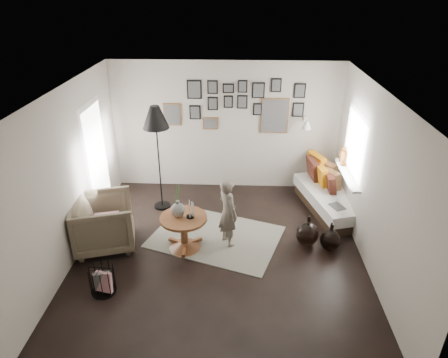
{
  "coord_description": "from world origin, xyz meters",
  "views": [
    {
      "loc": [
        0.3,
        -5.14,
        3.95
      ],
      "look_at": [
        0.05,
        0.5,
        1.1
      ],
      "focal_mm": 32.0,
      "sensor_mm": 36.0,
      "label": 1
    }
  ],
  "objects_px": {
    "demijohn_small": "(330,240)",
    "child": "(228,213)",
    "daybed": "(329,195)",
    "magazine_basket": "(102,280)",
    "pedestal_table": "(184,234)",
    "floor_lamp": "(156,121)",
    "armchair": "(104,223)",
    "demijohn_large": "(307,234)",
    "vase": "(178,207)"
  },
  "relations": [
    {
      "from": "magazine_basket",
      "to": "child",
      "type": "height_order",
      "value": "child"
    },
    {
      "from": "armchair",
      "to": "demijohn_large",
      "type": "relative_size",
      "value": 1.71
    },
    {
      "from": "pedestal_table",
      "to": "daybed",
      "type": "distance_m",
      "value": 2.92
    },
    {
      "from": "floor_lamp",
      "to": "demijohn_large",
      "type": "height_order",
      "value": "floor_lamp"
    },
    {
      "from": "daybed",
      "to": "demijohn_large",
      "type": "distance_m",
      "value": 1.34
    },
    {
      "from": "pedestal_table",
      "to": "magazine_basket",
      "type": "relative_size",
      "value": 1.8
    },
    {
      "from": "armchair",
      "to": "demijohn_large",
      "type": "xyz_separation_m",
      "value": [
        3.29,
        0.14,
        -0.22
      ]
    },
    {
      "from": "daybed",
      "to": "demijohn_large",
      "type": "height_order",
      "value": "daybed"
    },
    {
      "from": "armchair",
      "to": "floor_lamp",
      "type": "height_order",
      "value": "floor_lamp"
    },
    {
      "from": "magazine_basket",
      "to": "demijohn_large",
      "type": "bearing_deg",
      "value": 22.4
    },
    {
      "from": "daybed",
      "to": "armchair",
      "type": "xyz_separation_m",
      "value": [
        -3.88,
        -1.35,
        0.15
      ]
    },
    {
      "from": "vase",
      "to": "daybed",
      "type": "distance_m",
      "value": 3.02
    },
    {
      "from": "pedestal_table",
      "to": "armchair",
      "type": "relative_size",
      "value": 0.8
    },
    {
      "from": "demijohn_large",
      "to": "armchair",
      "type": "bearing_deg",
      "value": -177.49
    },
    {
      "from": "pedestal_table",
      "to": "floor_lamp",
      "type": "relative_size",
      "value": 0.38
    },
    {
      "from": "daybed",
      "to": "demijohn_large",
      "type": "xyz_separation_m",
      "value": [
        -0.58,
        -1.21,
        -0.07
      ]
    },
    {
      "from": "child",
      "to": "floor_lamp",
      "type": "bearing_deg",
      "value": 14.78
    },
    {
      "from": "armchair",
      "to": "floor_lamp",
      "type": "relative_size",
      "value": 0.47
    },
    {
      "from": "pedestal_table",
      "to": "armchair",
      "type": "distance_m",
      "value": 1.31
    },
    {
      "from": "vase",
      "to": "demijohn_large",
      "type": "bearing_deg",
      "value": 4.14
    },
    {
      "from": "vase",
      "to": "magazine_basket",
      "type": "bearing_deg",
      "value": -130.39
    },
    {
      "from": "floor_lamp",
      "to": "magazine_basket",
      "type": "distance_m",
      "value": 2.83
    },
    {
      "from": "magazine_basket",
      "to": "demijohn_large",
      "type": "distance_m",
      "value": 3.24
    },
    {
      "from": "armchair",
      "to": "daybed",
      "type": "bearing_deg",
      "value": -87.1
    },
    {
      "from": "demijohn_small",
      "to": "vase",
      "type": "bearing_deg",
      "value": -179.28
    },
    {
      "from": "pedestal_table",
      "to": "floor_lamp",
      "type": "xyz_separation_m",
      "value": [
        -0.61,
        1.3,
        1.45
      ]
    },
    {
      "from": "armchair",
      "to": "magazine_basket",
      "type": "relative_size",
      "value": 2.26
    },
    {
      "from": "floor_lamp",
      "to": "child",
      "type": "distance_m",
      "value": 2.06
    },
    {
      "from": "pedestal_table",
      "to": "vase",
      "type": "xyz_separation_m",
      "value": [
        -0.08,
        0.02,
        0.48
      ]
    },
    {
      "from": "pedestal_table",
      "to": "magazine_basket",
      "type": "height_order",
      "value": "pedestal_table"
    },
    {
      "from": "pedestal_table",
      "to": "vase",
      "type": "distance_m",
      "value": 0.49
    },
    {
      "from": "pedestal_table",
      "to": "demijohn_large",
      "type": "height_order",
      "value": "pedestal_table"
    },
    {
      "from": "pedestal_table",
      "to": "demijohn_large",
      "type": "bearing_deg",
      "value": 4.88
    },
    {
      "from": "pedestal_table",
      "to": "magazine_basket",
      "type": "distance_m",
      "value": 1.47
    },
    {
      "from": "demijohn_large",
      "to": "vase",
      "type": "bearing_deg",
      "value": -175.86
    },
    {
      "from": "child",
      "to": "demijohn_large",
      "type": "bearing_deg",
      "value": -123.82
    },
    {
      "from": "pedestal_table",
      "to": "vase",
      "type": "height_order",
      "value": "vase"
    },
    {
      "from": "demijohn_small",
      "to": "child",
      "type": "bearing_deg",
      "value": 176.13
    },
    {
      "from": "vase",
      "to": "pedestal_table",
      "type": "bearing_deg",
      "value": -14.04
    },
    {
      "from": "pedestal_table",
      "to": "daybed",
      "type": "relative_size",
      "value": 0.39
    },
    {
      "from": "armchair",
      "to": "demijohn_large",
      "type": "distance_m",
      "value": 3.3
    },
    {
      "from": "vase",
      "to": "daybed",
      "type": "relative_size",
      "value": 0.28
    },
    {
      "from": "magazine_basket",
      "to": "demijohn_small",
      "type": "distance_m",
      "value": 3.53
    },
    {
      "from": "demijohn_large",
      "to": "floor_lamp",
      "type": "bearing_deg",
      "value": 156.64
    },
    {
      "from": "child",
      "to": "pedestal_table",
      "type": "bearing_deg",
      "value": 68.95
    },
    {
      "from": "demijohn_small",
      "to": "child",
      "type": "xyz_separation_m",
      "value": [
        -1.65,
        0.11,
        0.4
      ]
    },
    {
      "from": "daybed",
      "to": "magazine_basket",
      "type": "xyz_separation_m",
      "value": [
        -3.58,
        -2.45,
        -0.08
      ]
    },
    {
      "from": "vase",
      "to": "armchair",
      "type": "height_order",
      "value": "vase"
    },
    {
      "from": "child",
      "to": "daybed",
      "type": "bearing_deg",
      "value": -91.28
    },
    {
      "from": "floor_lamp",
      "to": "demijohn_small",
      "type": "relative_size",
      "value": 3.99
    }
  ]
}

